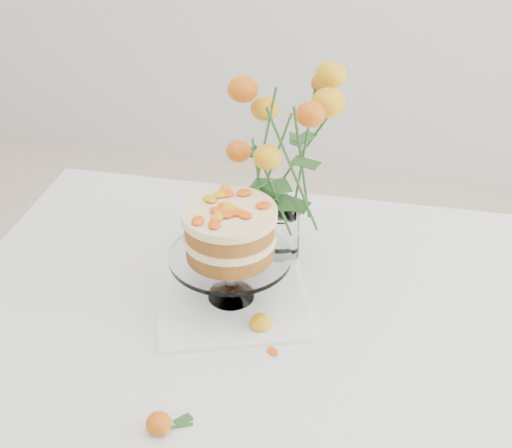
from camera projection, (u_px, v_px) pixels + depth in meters
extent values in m
cube|color=tan|center=(294.00, 317.00, 1.47)|extent=(1.40, 0.90, 0.04)
cylinder|color=tan|center=(102.00, 306.00, 2.09)|extent=(0.06, 0.06, 0.71)
cube|color=silver|center=(295.00, 308.00, 1.46)|extent=(1.42, 0.92, 0.01)
cube|color=silver|center=(321.00, 229.00, 1.89)|extent=(1.42, 0.01, 0.20)
cube|color=white|center=(231.00, 298.00, 1.48)|extent=(0.38, 0.38, 0.01)
cylinder|color=white|center=(231.00, 274.00, 1.44)|extent=(0.02, 0.02, 0.08)
cylinder|color=white|center=(230.00, 256.00, 1.42)|extent=(0.25, 0.25, 0.01)
cylinder|color=brown|center=(230.00, 247.00, 1.41)|extent=(0.19, 0.19, 0.04)
cylinder|color=#FFE5A4|center=(230.00, 236.00, 1.39)|extent=(0.20, 0.20, 0.02)
cylinder|color=brown|center=(229.00, 225.00, 1.38)|extent=(0.19, 0.19, 0.04)
cylinder|color=#FFE5A4|center=(229.00, 214.00, 1.36)|extent=(0.20, 0.20, 0.02)
cylinder|color=white|center=(279.00, 254.00, 1.61)|extent=(0.07, 0.07, 0.01)
cylinder|color=white|center=(279.00, 233.00, 1.58)|extent=(0.09, 0.09, 0.11)
ellipsoid|color=orange|center=(261.00, 323.00, 1.39)|extent=(0.04, 0.04, 0.04)
cylinder|color=#285923|center=(274.00, 335.00, 1.39)|extent=(0.05, 0.02, 0.00)
ellipsoid|color=#C03C09|center=(159.00, 423.00, 1.18)|extent=(0.04, 0.04, 0.04)
cylinder|color=#285923|center=(178.00, 427.00, 1.19)|extent=(0.05, 0.03, 0.00)
ellipsoid|color=orange|center=(226.00, 330.00, 1.40)|extent=(0.03, 0.02, 0.00)
ellipsoid|color=orange|center=(273.00, 352.00, 1.35)|extent=(0.03, 0.02, 0.00)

